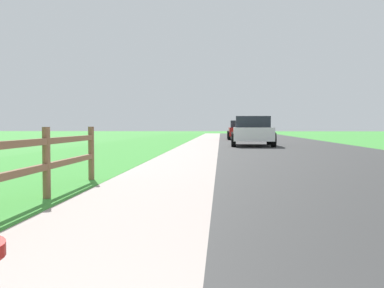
# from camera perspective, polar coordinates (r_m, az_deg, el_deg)

# --- Properties ---
(ground_plane) EXTENTS (120.00, 120.00, 0.00)m
(ground_plane) POSITION_cam_1_polar(r_m,az_deg,el_deg) (24.93, 3.49, -0.00)
(ground_plane) COLOR green
(road_asphalt) EXTENTS (7.00, 66.00, 0.01)m
(road_asphalt) POSITION_cam_1_polar(r_m,az_deg,el_deg) (27.14, 10.92, 0.16)
(road_asphalt) COLOR #333333
(road_asphalt) RESTS_ON ground
(curb_concrete) EXTENTS (6.00, 66.00, 0.01)m
(curb_concrete) POSITION_cam_1_polar(r_m,az_deg,el_deg) (27.10, -2.85, 0.20)
(curb_concrete) COLOR #A89992
(curb_concrete) RESTS_ON ground
(grass_verge) EXTENTS (5.00, 66.00, 0.00)m
(grass_verge) POSITION_cam_1_polar(r_m,az_deg,el_deg) (27.31, -5.97, 0.21)
(grass_verge) COLOR green
(grass_verge) RESTS_ON ground
(parked_suv_white) EXTENTS (2.23, 4.38, 1.51)m
(parked_suv_white) POSITION_cam_1_polar(r_m,az_deg,el_deg) (22.81, 7.79, 1.66)
(parked_suv_white) COLOR white
(parked_suv_white) RESTS_ON ground
(parked_car_red) EXTENTS (2.13, 4.80, 1.41)m
(parked_car_red) POSITION_cam_1_polar(r_m,az_deg,el_deg) (33.33, 6.42, 1.83)
(parked_car_red) COLOR maroon
(parked_car_red) RESTS_ON ground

